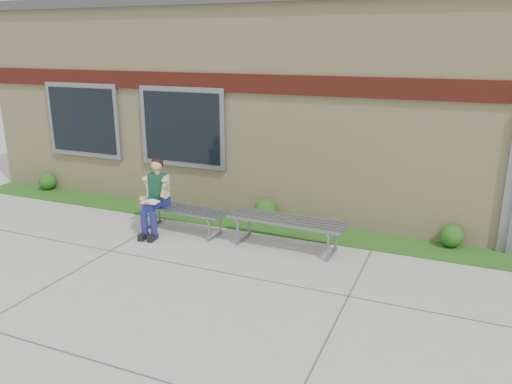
% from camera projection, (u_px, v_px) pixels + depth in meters
% --- Properties ---
extents(ground, '(80.00, 80.00, 0.00)m').
position_uv_depth(ground, '(267.00, 299.00, 6.73)').
color(ground, '#9E9E99').
rests_on(ground, ground).
extents(grass_strip, '(16.00, 0.80, 0.02)m').
position_uv_depth(grass_strip, '(320.00, 233.00, 9.02)').
color(grass_strip, '#1F5516').
rests_on(grass_strip, ground).
extents(school_building, '(16.20, 6.22, 4.20)m').
position_uv_depth(school_building, '(364.00, 98.00, 11.41)').
color(school_building, beige).
rests_on(school_building, ground).
extents(bench_left, '(1.73, 0.58, 0.44)m').
position_uv_depth(bench_left, '(182.00, 213.00, 9.07)').
color(bench_left, slate).
rests_on(bench_left, ground).
extents(bench_right, '(2.01, 0.61, 0.52)m').
position_uv_depth(bench_right, '(286.00, 225.00, 8.31)').
color(bench_right, slate).
rests_on(bench_right, ground).
extents(girl, '(0.53, 0.85, 1.36)m').
position_uv_depth(girl, '(155.00, 195.00, 8.94)').
color(girl, navy).
rests_on(girl, ground).
extents(shrub_west, '(0.39, 0.39, 0.39)m').
position_uv_depth(shrub_west, '(47.00, 181.00, 11.66)').
color(shrub_west, '#1F5516').
rests_on(shrub_west, grass_strip).
extents(shrub_mid, '(0.43, 0.43, 0.43)m').
position_uv_depth(shrub_mid, '(265.00, 210.00, 9.61)').
color(shrub_mid, '#1F5516').
rests_on(shrub_mid, grass_strip).
extents(shrub_east, '(0.38, 0.38, 0.38)m').
position_uv_depth(shrub_east, '(452.00, 236.00, 8.36)').
color(shrub_east, '#1F5516').
rests_on(shrub_east, grass_strip).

